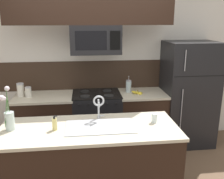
# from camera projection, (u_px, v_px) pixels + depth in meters

# --- Properties ---
(ground_plane) EXTENTS (10.00, 10.00, 0.00)m
(ground_plane) POSITION_uv_depth(u_px,v_px,m) (101.00, 178.00, 3.35)
(ground_plane) COLOR brown
(rear_partition) EXTENTS (5.20, 0.10, 2.60)m
(rear_partition) POSITION_uv_depth(u_px,v_px,m) (112.00, 65.00, 4.25)
(rear_partition) COLOR silver
(rear_partition) RESTS_ON ground
(splash_band) EXTENTS (3.26, 0.01, 0.48)m
(splash_band) POSITION_uv_depth(u_px,v_px,m) (95.00, 75.00, 4.21)
(splash_band) COLOR #332319
(splash_band) RESTS_ON rear_partition
(back_counter_left) EXTENTS (0.91, 0.65, 0.91)m
(back_counter_left) POSITION_uv_depth(u_px,v_px,m) (46.00, 123.00, 4.00)
(back_counter_left) COLOR black
(back_counter_left) RESTS_ON ground
(back_counter_right) EXTENTS (0.76, 0.65, 0.91)m
(back_counter_right) POSITION_uv_depth(u_px,v_px,m) (142.00, 119.00, 4.17)
(back_counter_right) COLOR black
(back_counter_right) RESTS_ON ground
(stove_range) EXTENTS (0.76, 0.64, 0.93)m
(stove_range) POSITION_uv_depth(u_px,v_px,m) (97.00, 120.00, 4.08)
(stove_range) COLOR black
(stove_range) RESTS_ON ground
(microwave) EXTENTS (0.74, 0.40, 0.42)m
(microwave) POSITION_uv_depth(u_px,v_px,m) (96.00, 39.00, 3.71)
(microwave) COLOR black
(upper_cabinet_band) EXTENTS (2.38, 0.34, 0.60)m
(upper_cabinet_band) POSITION_uv_depth(u_px,v_px,m) (90.00, 3.00, 3.53)
(upper_cabinet_band) COLOR black
(refrigerator) EXTENTS (0.82, 0.74, 1.72)m
(refrigerator) POSITION_uv_depth(u_px,v_px,m) (188.00, 94.00, 4.16)
(refrigerator) COLOR black
(refrigerator) RESTS_ON ground
(storage_jar_tall) EXTENTS (0.11, 0.11, 0.21)m
(storage_jar_tall) POSITION_uv_depth(u_px,v_px,m) (21.00, 90.00, 3.82)
(storage_jar_tall) COLOR silver
(storage_jar_tall) RESTS_ON back_counter_left
(storage_jar_medium) EXTENTS (0.09, 0.09, 0.16)m
(storage_jar_medium) POSITION_uv_depth(u_px,v_px,m) (28.00, 92.00, 3.80)
(storage_jar_medium) COLOR silver
(storage_jar_medium) RESTS_ON back_counter_left
(banana_bunch) EXTENTS (0.19, 0.12, 0.08)m
(banana_bunch) POSITION_uv_depth(u_px,v_px,m) (137.00, 93.00, 3.97)
(banana_bunch) COLOR yellow
(banana_bunch) RESTS_ON back_counter_right
(french_press) EXTENTS (0.09, 0.09, 0.27)m
(french_press) POSITION_uv_depth(u_px,v_px,m) (129.00, 86.00, 4.05)
(french_press) COLOR silver
(french_press) RESTS_ON back_counter_right
(island_counter) EXTENTS (1.97, 0.79, 0.91)m
(island_counter) POSITION_uv_depth(u_px,v_px,m) (90.00, 164.00, 2.88)
(island_counter) COLOR black
(island_counter) RESTS_ON ground
(kitchen_sink) EXTENTS (0.76, 0.42, 0.16)m
(kitchen_sink) POSITION_uv_depth(u_px,v_px,m) (100.00, 133.00, 2.78)
(kitchen_sink) COLOR #ADAFB5
(kitchen_sink) RESTS_ON island_counter
(sink_faucet) EXTENTS (0.14, 0.14, 0.31)m
(sink_faucet) POSITION_uv_depth(u_px,v_px,m) (99.00, 104.00, 2.91)
(sink_faucet) COLOR #B7BABF
(sink_faucet) RESTS_ON island_counter
(dish_soap_bottle) EXTENTS (0.06, 0.05, 0.16)m
(dish_soap_bottle) POSITION_uv_depth(u_px,v_px,m) (55.00, 124.00, 2.67)
(dish_soap_bottle) COLOR #DBCC75
(dish_soap_bottle) RESTS_ON island_counter
(spare_glass) EXTENTS (0.06, 0.06, 0.11)m
(spare_glass) POSITION_uv_depth(u_px,v_px,m) (154.00, 118.00, 2.87)
(spare_glass) COLOR silver
(spare_glass) RESTS_ON island_counter
(flower_vase) EXTENTS (0.12, 0.15, 0.48)m
(flower_vase) POSITION_uv_depth(u_px,v_px,m) (9.00, 118.00, 2.66)
(flower_vase) COLOR silver
(flower_vase) RESTS_ON island_counter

